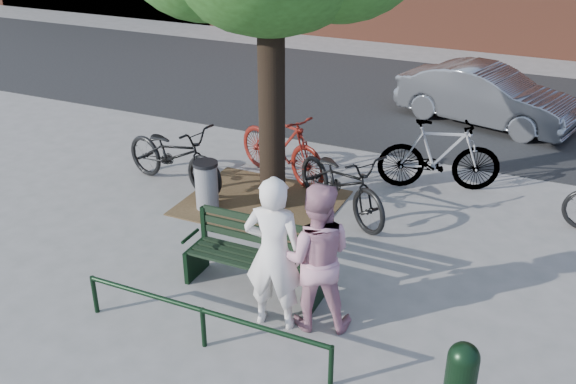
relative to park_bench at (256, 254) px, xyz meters
The scene contains 13 objects.
ground 0.49m from the park_bench, 90.00° to the right, with size 90.00×90.00×0.00m, color gray.
dirt_pit 2.39m from the park_bench, 115.24° to the left, with size 2.40×2.00×0.02m, color brown.
road 8.43m from the park_bench, 90.00° to the left, with size 40.00×7.00×0.01m, color black.
park_bench is the anchor object (origin of this frame).
guard_railing 1.28m from the park_bench, 90.00° to the right, with size 3.06×0.06×0.51m.
person_left 0.90m from the park_bench, 47.44° to the right, with size 0.68×0.45×1.87m, color silver.
person_right 1.10m from the park_bench, 21.83° to the right, with size 0.87×0.68×1.79m, color #B77E8F.
litter_bin 2.33m from the park_bench, 136.49° to the left, with size 0.39×0.39×0.80m.
bicycle_a 3.38m from the park_bench, 141.01° to the left, with size 0.75×2.15×1.13m, color black.
bicycle_b 3.33m from the park_bench, 109.63° to the left, with size 0.58×2.05×1.23m, color #57120C.
bicycle_c 2.32m from the park_bench, 83.14° to the left, with size 0.73×2.11×1.11m, color black.
bicycle_d 4.11m from the park_bench, 69.84° to the left, with size 0.57×2.00×1.20m, color gray.
parked_car 7.63m from the park_bench, 77.92° to the left, with size 1.29×3.70×1.22m, color slate.
Camera 1 is at (3.21, -5.97, 4.66)m, focal length 40.00 mm.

